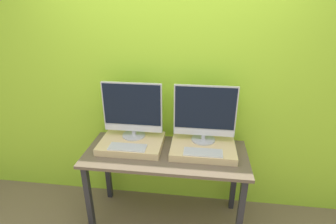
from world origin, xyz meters
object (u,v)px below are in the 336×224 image
Objects in this scene: monitor_left at (132,110)px; monitor_right at (205,114)px; keyboard_left at (127,147)px; keyboard_right at (203,152)px.

monitor_right is at bearing 0.00° from monitor_left.
keyboard_left is 0.66m from keyboard_right.
keyboard_left is at bearing 180.00° from keyboard_right.
keyboard_left is 0.60× the size of monitor_right.
keyboard_left is (0.00, -0.23, -0.26)m from monitor_left.
monitor_right is at bearing 19.02° from keyboard_left.
monitor_left is 1.67× the size of keyboard_right.
monitor_right is (0.66, 0.00, 0.00)m from monitor_left.
keyboard_left is 0.75m from monitor_right.
keyboard_right is at bearing -19.02° from monitor_left.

